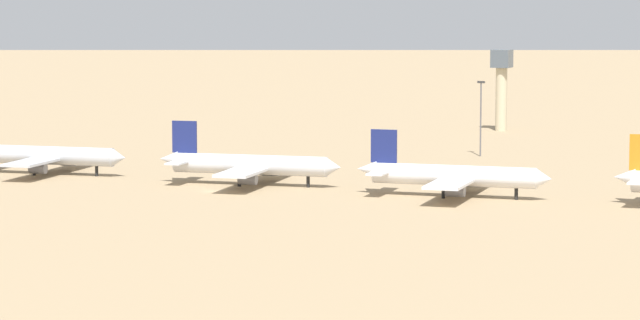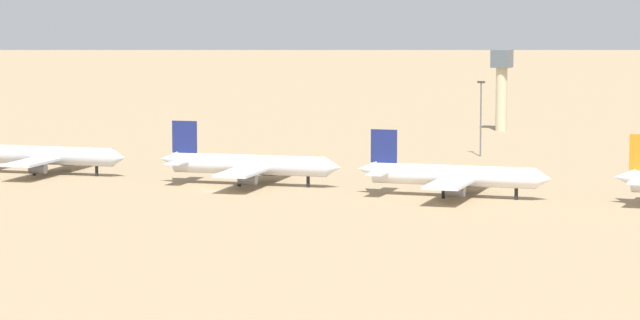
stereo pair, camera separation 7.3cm
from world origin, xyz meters
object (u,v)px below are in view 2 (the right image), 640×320
at_px(parked_jet_navy_3, 248,165).
at_px(parked_jet_red_2, 44,155).
at_px(parked_jet_navy_4, 452,176).
at_px(light_pole_west, 481,114).
at_px(control_tower, 502,82).

bearing_deg(parked_jet_navy_3, parked_jet_red_2, 173.37).
height_order(parked_jet_navy_4, light_pole_west, light_pole_west).
xyz_separation_m(parked_jet_red_2, parked_jet_navy_3, (48.40, 0.25, 0.09)).
xyz_separation_m(parked_jet_red_2, control_tower, (61.91, 136.81, 9.60)).
height_order(parked_jet_navy_3, control_tower, control_tower).
bearing_deg(light_pole_west, parked_jet_red_2, -137.02).
height_order(parked_jet_red_2, parked_jet_navy_3, parked_jet_navy_3).
distance_m(parked_jet_navy_3, control_tower, 137.55).
bearing_deg(parked_jet_navy_3, control_tower, 77.42).
distance_m(parked_jet_navy_3, parked_jet_navy_4, 43.56).
distance_m(parked_jet_red_2, parked_jet_navy_4, 91.95).
height_order(parked_jet_red_2, control_tower, control_tower).
height_order(parked_jet_navy_4, control_tower, control_tower).
bearing_deg(parked_jet_navy_4, control_tower, 97.38).
height_order(parked_jet_navy_3, parked_jet_navy_4, parked_jet_navy_3).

